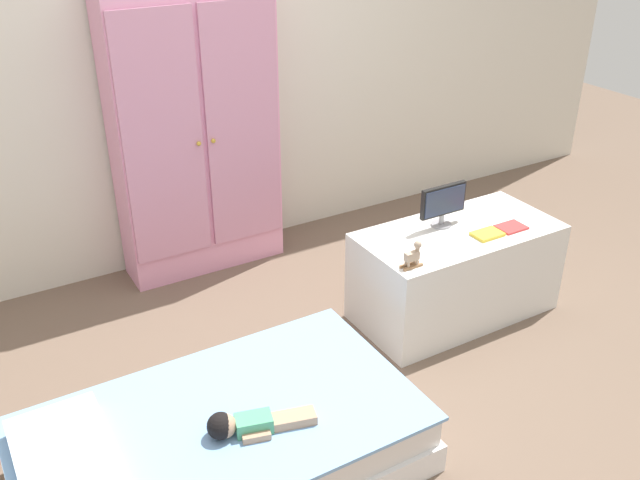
{
  "coord_description": "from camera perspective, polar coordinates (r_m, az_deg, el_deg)",
  "views": [
    {
      "loc": [
        -1.23,
        -2.0,
        2.03
      ],
      "look_at": [
        0.17,
        0.38,
        0.57
      ],
      "focal_mm": 39.3,
      "sensor_mm": 36.0,
      "label": 1
    }
  ],
  "objects": [
    {
      "name": "back_wall",
      "position": [
        3.84,
        -11.84,
        17.23
      ],
      "size": [
        6.4,
        0.05,
        2.7
      ],
      "primitive_type": "cube",
      "color": "silver",
      "rests_on": "ground_plane"
    },
    {
      "name": "wardrobe",
      "position": [
        3.81,
        -10.14,
        8.55
      ],
      "size": [
        0.88,
        0.31,
        1.57
      ],
      "color": "#E599BC",
      "rests_on": "ground_plane"
    },
    {
      "name": "book_red",
      "position": [
        3.55,
        15.3,
        1.01
      ],
      "size": [
        0.14,
        0.11,
        0.01
      ],
      "primitive_type": "cube",
      "color": "#CC3838",
      "rests_on": "tv_stand"
    },
    {
      "name": "book_yellow",
      "position": [
        3.44,
        13.47,
        0.47
      ],
      "size": [
        0.14,
        0.1,
        0.02
      ],
      "primitive_type": "cube",
      "color": "gold",
      "rests_on": "tv_stand"
    },
    {
      "name": "rocking_horse_toy",
      "position": [
        3.09,
        7.62,
        -1.22
      ],
      "size": [
        0.1,
        0.04,
        0.12
      ],
      "color": "#8E6642",
      "rests_on": "tv_stand"
    },
    {
      "name": "bed",
      "position": [
        2.73,
        -7.92,
        -16.3
      ],
      "size": [
        1.45,
        0.84,
        0.27
      ],
      "color": "white",
      "rests_on": "ground_plane"
    },
    {
      "name": "pillow",
      "position": [
        2.54,
        -19.73,
        -17.03
      ],
      "size": [
        0.31,
        0.6,
        0.07
      ],
      "primitive_type": "cube",
      "color": "silver",
      "rests_on": "bed"
    },
    {
      "name": "tv_stand",
      "position": [
        3.58,
        10.96,
        -2.58
      ],
      "size": [
        1.0,
        0.5,
        0.48
      ],
      "primitive_type": "cube",
      "color": "silver",
      "rests_on": "ground_plane"
    },
    {
      "name": "doll",
      "position": [
        2.56,
        -6.42,
        -14.69
      ],
      "size": [
        0.39,
        0.17,
        0.1
      ],
      "color": "#4CA375",
      "rests_on": "bed"
    },
    {
      "name": "tv_monitor",
      "position": [
        3.45,
        10.0,
        3.01
      ],
      "size": [
        0.26,
        0.1,
        0.21
      ],
      "color": "#99999E",
      "rests_on": "tv_stand"
    },
    {
      "name": "ground_plane",
      "position": [
        3.11,
        0.83,
        -13.02
      ],
      "size": [
        10.0,
        10.0,
        0.02
      ],
      "primitive_type": "cube",
      "color": "brown"
    }
  ]
}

